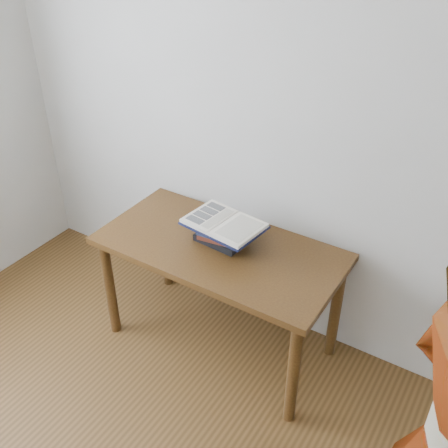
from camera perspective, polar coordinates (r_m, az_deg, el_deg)
The scene contains 3 objects.
desk at distance 2.80m, azimuth -0.48°, elevation -4.06°, with size 1.29×0.65×0.69m.
book_stack at distance 2.74m, azimuth -0.18°, elevation -0.92°, with size 0.29×0.20×0.13m.
open_book at distance 2.66m, azimuth 0.01°, elevation 0.03°, with size 0.42×0.31×0.03m.
Camera 1 is at (1.11, -0.48, 2.30)m, focal length 42.00 mm.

